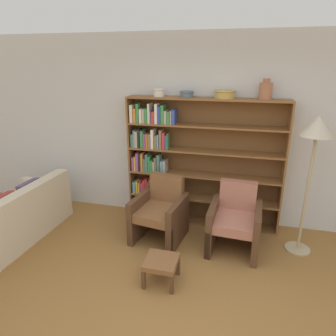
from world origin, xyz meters
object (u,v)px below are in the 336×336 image
bowl_cream (187,94)px  armchair_leather (161,212)px  bowl_terracotta (159,92)px  floor_lamp (316,136)px  footstool (161,264)px  vase_tall (266,90)px  armchair_cushioned (235,221)px  couch (14,219)px  bowl_olive (225,94)px  bookshelf (187,161)px

bowl_cream → armchair_leather: bearing=-111.9°
armchair_leather → bowl_terracotta: bearing=-64.7°
floor_lamp → footstool: floor_lamp is taller
bowl_terracotta → vase_tall: (1.42, -0.00, 0.05)m
armchair_cushioned → floor_lamp: size_ratio=0.48×
couch → armchair_leather: (1.98, 0.50, 0.11)m
vase_tall → armchair_leather: bearing=-155.5°
bowl_terracotta → vase_tall: size_ratio=0.65×
bowl_cream → footstool: bowl_cream is taller
bowl_olive → bowl_terracotta: bearing=180.0°
floor_lamp → bookshelf: bearing=164.6°
bowl_terracotta → footstool: bearing=-74.0°
vase_tall → bowl_cream: bearing=180.0°
armchair_leather → floor_lamp: floor_lamp is taller
armchair_cushioned → bookshelf: bearing=-34.0°
floor_lamp → vase_tall: bearing=144.0°
bowl_cream → bowl_olive: bowl_olive is taller
vase_tall → footstool: bearing=-124.6°
bowl_terracotta → bowl_cream: (0.40, -0.00, -0.01)m
bowl_olive → armchair_leather: bearing=-142.3°
armchair_leather → couch: bearing=23.2°
bowl_cream → bowl_terracotta: bearing=180.0°
bowl_cream → armchair_cushioned: (0.78, -0.57, -1.55)m
bookshelf → couch: 2.57m
bowl_cream → vase_tall: size_ratio=0.76×
vase_tall → floor_lamp: (0.59, -0.43, -0.46)m
bowl_olive → armchair_cushioned: bowl_olive is taller
bowl_cream → bowl_olive: bearing=0.0°
bookshelf → bowl_terracotta: (-0.41, -0.01, 0.99)m
couch → bowl_olive: bearing=-66.4°
bowl_olive → floor_lamp: bearing=-21.2°
couch → armchair_leather: bearing=-73.6°
bowl_olive → armchair_leather: size_ratio=0.34×
bowl_cream → footstool: (0.02, -1.46, -1.70)m
bookshelf → bowl_cream: (-0.02, -0.01, 0.98)m
bookshelf → vase_tall: bearing=-0.7°
bookshelf → armchair_cushioned: size_ratio=2.59×
armchair_leather → footstool: 0.93m
bowl_olive → footstool: 2.30m
vase_tall → armchair_cushioned: vase_tall is taller
bowl_olive → floor_lamp: 1.25m
bowl_terracotta → vase_tall: 1.42m
bowl_cream → vase_tall: (1.02, 0.00, 0.06)m
armchair_cushioned → bowl_terracotta: bearing=-22.5°
bowl_olive → couch: bowl_olive is taller
armchair_leather → armchair_cushioned: bearing=-171.0°
bookshelf → vase_tall: vase_tall is taller
vase_tall → footstool: size_ratio=0.73×
bookshelf → couch: bookshelf is taller
armchair_leather → armchair_cushioned: (1.01, 0.00, 0.00)m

